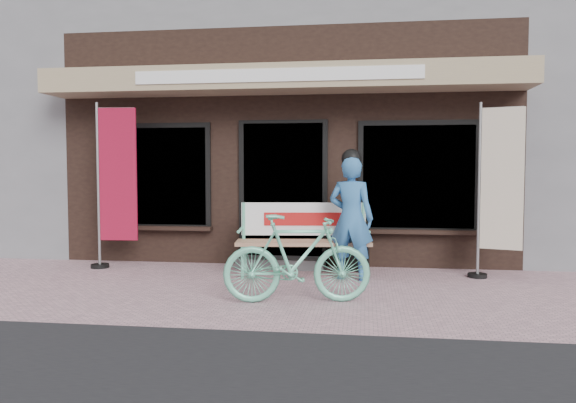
# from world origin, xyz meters

# --- Properties ---
(ground) EXTENTS (70.00, 70.00, 0.00)m
(ground) POSITION_xyz_m (0.00, 0.00, 0.00)
(ground) COLOR #BE919B
(ground) RESTS_ON ground
(storefront) EXTENTS (7.00, 6.77, 6.00)m
(storefront) POSITION_xyz_m (0.00, 4.96, 2.99)
(storefront) COLOR black
(storefront) RESTS_ON ground
(bench) EXTENTS (1.88, 0.69, 0.99)m
(bench) POSITION_xyz_m (0.39, 1.26, 0.58)
(bench) COLOR #68CBA4
(bench) RESTS_ON ground
(person) EXTENTS (0.67, 0.52, 1.73)m
(person) POSITION_xyz_m (1.05, 1.01, 0.85)
(person) COLOR #306BA8
(person) RESTS_ON ground
(bicycle) EXTENTS (1.68, 0.74, 0.97)m
(bicycle) POSITION_xyz_m (0.50, -0.36, 0.49)
(bicycle) COLOR #68CBA4
(bicycle) RESTS_ON ground
(nobori_red) EXTENTS (0.72, 0.29, 2.44)m
(nobori_red) POSITION_xyz_m (-2.42, 1.40, 1.26)
(nobori_red) COLOR gray
(nobori_red) RESTS_ON ground
(nobori_cream) EXTENTS (0.70, 0.34, 2.35)m
(nobori_cream) POSITION_xyz_m (2.97, 1.31, 1.21)
(nobori_cream) COLOR gray
(nobori_cream) RESTS_ON ground
(menu_stand) EXTENTS (0.46, 0.22, 0.91)m
(menu_stand) POSITION_xyz_m (1.07, 1.62, 0.47)
(menu_stand) COLOR black
(menu_stand) RESTS_ON ground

